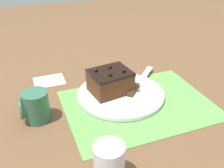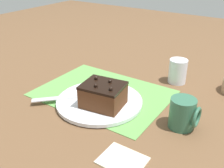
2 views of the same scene
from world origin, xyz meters
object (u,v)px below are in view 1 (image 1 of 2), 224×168
chocolate_cake (110,81)px  serving_knife (137,85)px  cake_plate (121,94)px  coffee_mug (35,106)px  drinking_glass (109,163)px

chocolate_cake → serving_knife: 0.11m
cake_plate → serving_knife: bearing=-164.5°
coffee_mug → serving_knife: bearing=-172.3°
serving_knife → drinking_glass: (0.22, 0.32, 0.03)m
cake_plate → serving_knife: (-0.07, -0.02, 0.01)m
serving_knife → chocolate_cake: bearing=-135.4°
serving_knife → drinking_glass: 0.39m
serving_knife → drinking_glass: size_ratio=1.96×
serving_knife → coffee_mug: 0.35m
cake_plate → drinking_glass: (0.15, 0.30, 0.04)m
drinking_glass → coffee_mug: bearing=-66.0°
cake_plate → coffee_mug: size_ratio=3.12×
serving_knife → coffee_mug: (0.35, 0.05, 0.03)m
serving_knife → cake_plate: bearing=-119.6°
drinking_glass → coffee_mug: 0.30m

